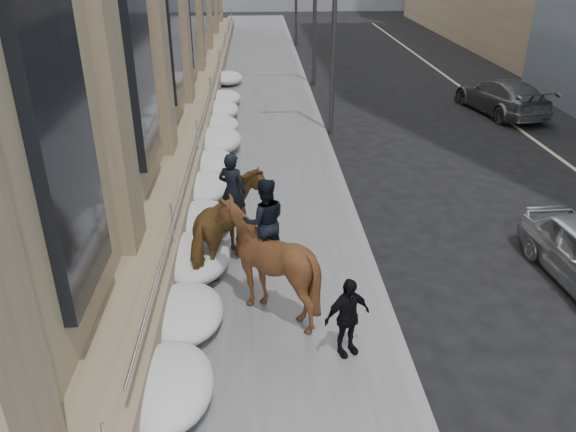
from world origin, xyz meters
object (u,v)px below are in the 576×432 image
object	(u,v)px
mounted_horse_left	(230,224)
car_grey	(501,96)
mounted_horse_right	(266,257)
pedestrian	(347,317)

from	to	relation	value
mounted_horse_left	car_grey	xyz separation A→B (m)	(11.15, 12.33, -0.48)
mounted_horse_left	car_grey	world-z (taller)	mounted_horse_left
mounted_horse_right	pedestrian	xyz separation A→B (m)	(1.40, -1.41, -0.43)
mounted_horse_right	car_grey	world-z (taller)	mounted_horse_right
mounted_horse_right	mounted_horse_left	bearing A→B (deg)	-72.12
mounted_horse_right	pedestrian	size ratio (longest dim) A/B	1.80
mounted_horse_left	pedestrian	xyz separation A→B (m)	(2.16, -3.05, -0.32)
pedestrian	car_grey	xyz separation A→B (m)	(8.99, 15.39, -0.15)
car_grey	mounted_horse_right	bearing A→B (deg)	42.98
pedestrian	car_grey	world-z (taller)	pedestrian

